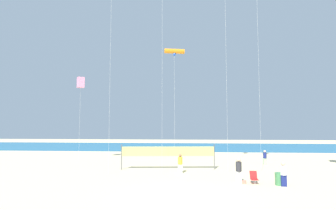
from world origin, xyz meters
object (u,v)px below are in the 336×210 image
beachgoer_white_shirt (283,173)px  trash_barrel (279,179)px  beachgoer_navy_shirt (265,157)px  kite_pink_box (81,83)px  beachgoer_charcoal_shirt (239,169)px  folding_beach_chair (254,177)px  volleyball_net (168,152)px  beachgoer_mustard_shirt (180,163)px  kite_orange_tube (174,51)px  beach_handbag (244,182)px

beachgoer_white_shirt → trash_barrel: 0.60m
beachgoer_navy_shirt → kite_pink_box: 22.53m
beachgoer_charcoal_shirt → trash_barrel: bearing=-91.2°
beachgoer_white_shirt → folding_beach_chair: (-1.86, 0.74, -0.45)m
beachgoer_navy_shirt → folding_beach_chair: (-3.47, -9.20, -0.37)m
beachgoer_white_shirt → volleyball_net: size_ratio=0.19×
beachgoer_mustard_shirt → kite_orange_tube: 15.26m
folding_beach_chair → beachgoer_navy_shirt: bearing=71.6°
beachgoer_navy_shirt → kite_pink_box: size_ratio=0.16×
beachgoer_charcoal_shirt → kite_orange_tube: 18.24m
beachgoer_charcoal_shirt → beachgoer_white_shirt: 3.05m
beachgoer_charcoal_shirt → kite_pink_box: kite_pink_box is taller
beachgoer_white_shirt → folding_beach_chair: size_ratio=1.93×
folding_beach_chair → beachgoer_mustard_shirt: bearing=148.5°
beachgoer_navy_shirt → trash_barrel: (-1.80, -9.62, -0.40)m
kite_pink_box → beachgoer_white_shirt: bearing=-28.7°
beachgoer_mustard_shirt → beachgoer_navy_shirt: (8.97, 5.52, -0.09)m
beachgoer_white_shirt → beachgoer_mustard_shirt: bearing=11.3°
beach_handbag → kite_pink_box: kite_pink_box is taller
volleyball_net → kite_pink_box: bearing=158.2°
trash_barrel → kite_pink_box: size_ratio=0.09×
beachgoer_navy_shirt → beachgoer_charcoal_shirt: beachgoer_charcoal_shirt is taller
beach_handbag → kite_pink_box: 21.47m
beachgoer_charcoal_shirt → kite_pink_box: bearing=69.5°
beachgoer_white_shirt → kite_orange_tube: size_ratio=0.12×
beachgoer_navy_shirt → beach_handbag: beachgoer_navy_shirt is taller
folding_beach_chair → kite_orange_tube: 19.02m
kite_orange_tube → beachgoer_mustard_shirt: bearing=-84.0°
volleyball_net → beach_handbag: bearing=-43.6°
folding_beach_chair → volleyball_net: 8.80m
beachgoer_navy_shirt → trash_barrel: beachgoer_navy_shirt is taller
beachgoer_white_shirt → beachgoer_charcoal_shirt: bearing=25.7°
beachgoer_mustard_shirt → beachgoer_charcoal_shirt: beachgoer_charcoal_shirt is taller
beachgoer_mustard_shirt → folding_beach_chair: bearing=-156.0°
folding_beach_chair → kite_pink_box: (-17.41, 9.83, 8.82)m
beachgoer_navy_shirt → beach_handbag: (-4.22, -9.35, -0.71)m
beachgoer_mustard_shirt → kite_orange_tube: bearing=-26.2°
beach_handbag → kite_orange_tube: 19.12m
beachgoer_mustard_shirt → beachgoer_charcoal_shirt: (4.44, -3.55, 0.07)m
beach_handbag → kite_orange_tube: (-5.66, 12.42, 13.38)m
beachgoer_navy_shirt → kite_pink_box: bearing=-153.0°
beachgoer_navy_shirt → volleyball_net: size_ratio=0.17×
beachgoer_navy_shirt → folding_beach_chair: 9.84m
kite_pink_box → folding_beach_chair: bearing=-29.4°
beachgoer_charcoal_shirt → beach_handbag: beachgoer_charcoal_shirt is taller
beach_handbag → kite_pink_box: bearing=149.1°
beach_handbag → beachgoer_charcoal_shirt: bearing=138.1°
volleyball_net → beach_handbag: 8.40m
beach_handbag → folding_beach_chair: bearing=11.1°
beachgoer_navy_shirt → beachgoer_charcoal_shirt: bearing=-87.8°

